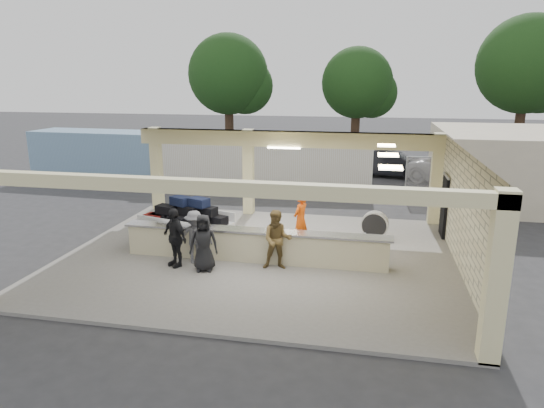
% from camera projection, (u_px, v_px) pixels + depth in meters
% --- Properties ---
extents(ground, '(120.00, 120.00, 0.00)m').
position_uv_depth(ground, '(258.00, 258.00, 15.33)').
color(ground, '#2C2C2F').
rests_on(ground, ground).
extents(pavilion, '(12.01, 10.00, 3.55)m').
position_uv_depth(pavilion, '(269.00, 212.00, 15.58)').
color(pavilion, slate).
rests_on(pavilion, ground).
extents(baggage_counter, '(8.20, 0.58, 0.98)m').
position_uv_depth(baggage_counter, '(254.00, 245.00, 14.71)').
color(baggage_counter, '#C2B891').
rests_on(baggage_counter, pavilion).
extents(luggage_cart, '(3.11, 2.38, 1.61)m').
position_uv_depth(luggage_cart, '(187.00, 218.00, 16.16)').
color(luggage_cart, silver).
rests_on(luggage_cart, pavilion).
extents(drum_fan, '(0.96, 0.52, 1.03)m').
position_uv_depth(drum_fan, '(375.00, 225.00, 16.51)').
color(drum_fan, silver).
rests_on(drum_fan, pavilion).
extents(baggage_handler, '(0.58, 0.75, 1.81)m').
position_uv_depth(baggage_handler, '(301.00, 220.00, 15.88)').
color(baggage_handler, '#E34D0B').
rests_on(baggage_handler, pavilion).
extents(passenger_a, '(0.91, 0.52, 1.76)m').
position_uv_depth(passenger_a, '(277.00, 240.00, 13.98)').
color(passenger_a, brown).
rests_on(passenger_a, pavilion).
extents(passenger_b, '(1.07, 0.88, 1.76)m').
position_uv_depth(passenger_b, '(175.00, 237.00, 14.20)').
color(passenger_b, black).
rests_on(passenger_b, pavilion).
extents(passenger_c, '(1.08, 0.86, 1.61)m').
position_uv_depth(passenger_c, '(195.00, 237.00, 14.49)').
color(passenger_c, '#4E4F54').
rests_on(passenger_c, pavilion).
extents(passenger_d, '(0.87, 0.49, 1.67)m').
position_uv_depth(passenger_d, '(204.00, 243.00, 13.88)').
color(passenger_d, black).
rests_on(passenger_d, pavilion).
extents(car_white_a, '(5.88, 4.45, 1.52)m').
position_uv_depth(car_white_a, '(460.00, 170.00, 25.90)').
color(car_white_a, silver).
rests_on(car_white_a, ground).
extents(car_white_b, '(4.30, 2.16, 1.30)m').
position_uv_depth(car_white_b, '(516.00, 175.00, 25.27)').
color(car_white_b, silver).
rests_on(car_white_b, ground).
extents(car_dark, '(4.96, 2.62, 1.57)m').
position_uv_depth(car_dark, '(390.00, 163.00, 27.89)').
color(car_dark, black).
rests_on(car_dark, ground).
extents(container_white, '(11.28, 3.19, 2.41)m').
position_uv_depth(container_white, '(263.00, 163.00, 25.31)').
color(container_white, silver).
rests_on(container_white, ground).
extents(container_blue, '(10.29, 2.88, 2.65)m').
position_uv_depth(container_blue, '(121.00, 155.00, 27.23)').
color(container_blue, '#7193B5').
rests_on(container_blue, ground).
extents(tree_left, '(6.60, 6.30, 9.00)m').
position_uv_depth(tree_left, '(233.00, 78.00, 38.34)').
color(tree_left, '#382619').
rests_on(tree_left, ground).
extents(tree_mid, '(6.00, 5.60, 8.00)m').
position_uv_depth(tree_mid, '(361.00, 86.00, 38.45)').
color(tree_mid, '#382619').
rests_on(tree_mid, ground).
extents(tree_right, '(7.20, 7.00, 10.00)m').
position_uv_depth(tree_right, '(531.00, 69.00, 34.86)').
color(tree_right, '#382619').
rests_on(tree_right, ground).
extents(adjacent_building, '(6.00, 8.00, 3.20)m').
position_uv_depth(adjacent_building, '(505.00, 165.00, 22.57)').
color(adjacent_building, beige).
rests_on(adjacent_building, ground).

